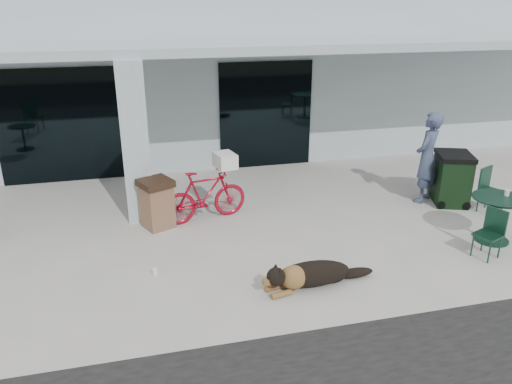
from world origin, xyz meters
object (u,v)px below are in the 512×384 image
object	(u,v)px
wheeled_bin	(452,178)
cafe_chair_far_a	(492,191)
dog	(313,272)
trash_receptacle	(157,204)
person	(427,158)
cafe_chair_far_b	(488,234)
bicycle	(205,196)
cafe_table_far	(495,219)

from	to	relation	value
wheeled_bin	cafe_chair_far_a	bearing A→B (deg)	-33.53
dog	trash_receptacle	xyz separation A→B (m)	(-2.18, 2.73, 0.26)
trash_receptacle	wheeled_bin	xyz separation A→B (m)	(6.20, -0.27, 0.07)
person	trash_receptacle	xyz separation A→B (m)	(-5.70, 0.02, -0.50)
person	cafe_chair_far_b	bearing A→B (deg)	44.28
bicycle	cafe_chair_far_a	size ratio (longest dim) A/B	1.85
cafe_chair_far_a	dog	bearing A→B (deg)	176.93
dog	cafe_table_far	xyz separation A→B (m)	(3.71, 0.65, 0.20)
wheeled_bin	trash_receptacle	bearing A→B (deg)	-162.72
bicycle	dog	xyz separation A→B (m)	(1.24, -2.83, -0.29)
bicycle	cafe_table_far	bearing A→B (deg)	-126.19
cafe_table_far	bicycle	bearing A→B (deg)	156.25
bicycle	person	world-z (taller)	person
person	bicycle	bearing A→B (deg)	-39.48
cafe_chair_far_a	cafe_table_far	bearing A→B (deg)	-150.15
cafe_table_far	person	bearing A→B (deg)	95.11
cafe_chair_far_a	person	bearing A→B (deg)	112.66
cafe_chair_far_b	cafe_table_far	bearing A→B (deg)	111.70
cafe_chair_far_b	cafe_chair_far_a	bearing A→B (deg)	119.07
trash_receptacle	cafe_table_far	bearing A→B (deg)	-19.44
cafe_table_far	cafe_chair_far_a	distance (m)	1.40
cafe_chair_far_a	trash_receptacle	size ratio (longest dim) A/B	0.97
cafe_table_far	wheeled_bin	size ratio (longest dim) A/B	0.82
cafe_chair_far_a	wheeled_bin	bearing A→B (deg)	102.04
cafe_table_far	cafe_chair_far_a	xyz separation A→B (m)	(0.81, 1.14, 0.04)
person	wheeled_bin	size ratio (longest dim) A/B	1.77
cafe_chair_far_a	wheeled_bin	world-z (taller)	wheeled_bin
person	trash_receptacle	bearing A→B (deg)	-38.24
dog	person	bearing A→B (deg)	26.54
dog	trash_receptacle	world-z (taller)	trash_receptacle
cafe_table_far	trash_receptacle	world-z (taller)	trash_receptacle
person	trash_receptacle	size ratio (longest dim) A/B	2.02
cafe_table_far	wheeled_bin	bearing A→B (deg)	80.21
bicycle	wheeled_bin	xyz separation A→B (m)	(5.26, -0.37, 0.03)
cafe_chair_far_b	trash_receptacle	xyz separation A→B (m)	(-5.36, 2.58, 0.06)
cafe_table_far	cafe_chair_far_b	bearing A→B (deg)	-136.67
cafe_table_far	cafe_chair_far_a	world-z (taller)	cafe_chair_far_a
person	wheeled_bin	bearing A→B (deg)	115.38
wheeled_bin	cafe_chair_far_b	bearing A→B (deg)	-90.26
dog	cafe_chair_far_a	distance (m)	4.87
bicycle	wheeled_bin	bearing A→B (deg)	-106.43
cafe_chair_far_a	bicycle	bearing A→B (deg)	145.12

